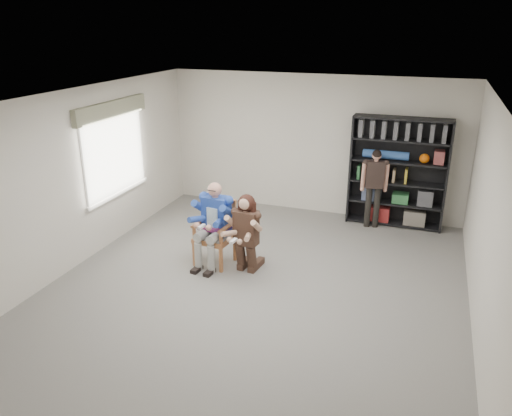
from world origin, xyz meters
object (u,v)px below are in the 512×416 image
at_px(seated_man, 214,224).
at_px(bookshelf, 398,173).
at_px(standing_man, 374,189).
at_px(armchair, 214,233).
at_px(kneeling_woman, 245,235).

xyz_separation_m(seated_man, bookshelf, (2.60, 2.71, 0.35)).
distance_m(seated_man, standing_man, 3.30).
distance_m(bookshelf, standing_man, 0.55).
bearing_deg(bookshelf, standing_man, -145.20).
relative_size(seated_man, bookshelf, 0.66).
relative_size(armchair, bookshelf, 0.51).
height_order(armchair, seated_man, seated_man).
xyz_separation_m(armchair, bookshelf, (2.60, 2.71, 0.51)).
height_order(seated_man, kneeling_woman, seated_man).
bearing_deg(kneeling_woman, armchair, 174.65).
xyz_separation_m(armchair, standing_man, (2.22, 2.44, 0.23)).
height_order(kneeling_woman, bookshelf, bookshelf).
relative_size(seated_man, kneeling_woman, 1.09).
bearing_deg(standing_man, bookshelf, 23.05).
relative_size(kneeling_woman, standing_man, 0.83).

